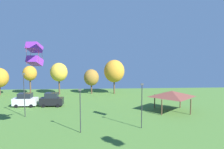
{
  "coord_description": "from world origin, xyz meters",
  "views": [
    {
      "loc": [
        -0.68,
        2.36,
        9.72
      ],
      "look_at": [
        0.12,
        16.23,
        8.38
      ],
      "focal_mm": 32.0,
      "sensor_mm": 36.0,
      "label": 1
    }
  ],
  "objects_px": {
    "light_post_0": "(24,93)",
    "treeline_tree_2": "(59,72)",
    "light_post_2": "(142,103)",
    "light_post_1": "(80,108)",
    "kite_flying_2": "(34,54)",
    "treeline_tree_4": "(114,71)",
    "treeline_tree_1": "(30,73)",
    "parked_car_leftmost": "(25,100)",
    "treeline_tree_3": "(91,77)",
    "kite_flying_3": "(61,0)",
    "park_pavilion": "(172,94)",
    "parked_car_second_from_left": "(52,100)"
  },
  "relations": [
    {
      "from": "light_post_2",
      "to": "kite_flying_3",
      "type": "bearing_deg",
      "value": -139.97
    },
    {
      "from": "kite_flying_2",
      "to": "parked_car_leftmost",
      "type": "height_order",
      "value": "kite_flying_2"
    },
    {
      "from": "treeline_tree_4",
      "to": "kite_flying_2",
      "type": "bearing_deg",
      "value": -112.44
    },
    {
      "from": "treeline_tree_1",
      "to": "parked_car_leftmost",
      "type": "bearing_deg",
      "value": -75.26
    },
    {
      "from": "kite_flying_3",
      "to": "park_pavilion",
      "type": "relative_size",
      "value": 0.66
    },
    {
      "from": "park_pavilion",
      "to": "treeline_tree_1",
      "type": "height_order",
      "value": "treeline_tree_1"
    },
    {
      "from": "light_post_0",
      "to": "treeline_tree_2",
      "type": "height_order",
      "value": "treeline_tree_2"
    },
    {
      "from": "kite_flying_3",
      "to": "treeline_tree_3",
      "type": "height_order",
      "value": "kite_flying_3"
    },
    {
      "from": "light_post_0",
      "to": "treeline_tree_3",
      "type": "height_order",
      "value": "light_post_0"
    },
    {
      "from": "light_post_2",
      "to": "treeline_tree_4",
      "type": "height_order",
      "value": "treeline_tree_4"
    },
    {
      "from": "kite_flying_2",
      "to": "light_post_0",
      "type": "bearing_deg",
      "value": 118.42
    },
    {
      "from": "park_pavilion",
      "to": "treeline_tree_2",
      "type": "xyz_separation_m",
      "value": [
        -22.56,
        16.36,
        2.45
      ]
    },
    {
      "from": "parked_car_leftmost",
      "to": "light_post_1",
      "type": "relative_size",
      "value": 0.78
    },
    {
      "from": "park_pavilion",
      "to": "treeline_tree_2",
      "type": "bearing_deg",
      "value": 144.05
    },
    {
      "from": "parked_car_leftmost",
      "to": "light_post_2",
      "type": "bearing_deg",
      "value": -32.51
    },
    {
      "from": "treeline_tree_2",
      "to": "treeline_tree_1",
      "type": "bearing_deg",
      "value": 175.04
    },
    {
      "from": "parked_car_leftmost",
      "to": "treeline_tree_2",
      "type": "xyz_separation_m",
      "value": [
        4.05,
        11.56,
        4.28
      ]
    },
    {
      "from": "kite_flying_3",
      "to": "treeline_tree_3",
      "type": "relative_size",
      "value": 0.66
    },
    {
      "from": "parked_car_second_from_left",
      "to": "treeline_tree_3",
      "type": "height_order",
      "value": "treeline_tree_3"
    },
    {
      "from": "park_pavilion",
      "to": "light_post_2",
      "type": "height_order",
      "value": "light_post_2"
    },
    {
      "from": "kite_flying_2",
      "to": "light_post_0",
      "type": "relative_size",
      "value": 0.4
    },
    {
      "from": "light_post_1",
      "to": "treeline_tree_2",
      "type": "bearing_deg",
      "value": 107.01
    },
    {
      "from": "light_post_1",
      "to": "treeline_tree_2",
      "type": "height_order",
      "value": "treeline_tree_2"
    },
    {
      "from": "light_post_0",
      "to": "light_post_1",
      "type": "relative_size",
      "value": 1.24
    },
    {
      "from": "light_post_1",
      "to": "treeline_tree_1",
      "type": "xyz_separation_m",
      "value": [
        -14.96,
        25.8,
        2.03
      ]
    },
    {
      "from": "park_pavilion",
      "to": "treeline_tree_1",
      "type": "bearing_deg",
      "value": 150.33
    },
    {
      "from": "light_post_0",
      "to": "light_post_2",
      "type": "bearing_deg",
      "value": -19.09
    },
    {
      "from": "light_post_2",
      "to": "light_post_1",
      "type": "bearing_deg",
      "value": -172.07
    },
    {
      "from": "parked_car_second_from_left",
      "to": "light_post_2",
      "type": "relative_size",
      "value": 0.71
    },
    {
      "from": "parked_car_leftmost",
      "to": "treeline_tree_4",
      "type": "distance_m",
      "value": 21.8
    },
    {
      "from": "parked_car_leftmost",
      "to": "light_post_2",
      "type": "height_order",
      "value": "light_post_2"
    },
    {
      "from": "light_post_0",
      "to": "light_post_2",
      "type": "relative_size",
      "value": 1.15
    },
    {
      "from": "kite_flying_3",
      "to": "light_post_1",
      "type": "relative_size",
      "value": 0.74
    },
    {
      "from": "kite_flying_2",
      "to": "light_post_2",
      "type": "distance_m",
      "value": 14.64
    },
    {
      "from": "parked_car_second_from_left",
      "to": "treeline_tree_3",
      "type": "relative_size",
      "value": 0.69
    },
    {
      "from": "parked_car_second_from_left",
      "to": "treeline_tree_4",
      "type": "bearing_deg",
      "value": 44.13
    },
    {
      "from": "park_pavilion",
      "to": "treeline_tree_1",
      "type": "distance_m",
      "value": 34.38
    },
    {
      "from": "parked_car_second_from_left",
      "to": "treeline_tree_2",
      "type": "distance_m",
      "value": 12.49
    },
    {
      "from": "light_post_2",
      "to": "treeline_tree_2",
      "type": "distance_m",
      "value": 28.8
    },
    {
      "from": "treeline_tree_1",
      "to": "treeline_tree_4",
      "type": "height_order",
      "value": "treeline_tree_4"
    },
    {
      "from": "treeline_tree_3",
      "to": "treeline_tree_2",
      "type": "bearing_deg",
      "value": -176.04
    },
    {
      "from": "parked_car_second_from_left",
      "to": "treeline_tree_1",
      "type": "height_order",
      "value": "treeline_tree_1"
    },
    {
      "from": "park_pavilion",
      "to": "treeline_tree_1",
      "type": "relative_size",
      "value": 0.88
    },
    {
      "from": "kite_flying_2",
      "to": "treeline_tree_4",
      "type": "distance_m",
      "value": 29.05
    },
    {
      "from": "parked_car_second_from_left",
      "to": "treeline_tree_1",
      "type": "bearing_deg",
      "value": 124.51
    },
    {
      "from": "kite_flying_2",
      "to": "treeline_tree_1",
      "type": "relative_size",
      "value": 0.39
    },
    {
      "from": "kite_flying_3",
      "to": "treeline_tree_4",
      "type": "height_order",
      "value": "kite_flying_3"
    },
    {
      "from": "light_post_1",
      "to": "light_post_2",
      "type": "height_order",
      "value": "light_post_2"
    },
    {
      "from": "treeline_tree_2",
      "to": "treeline_tree_3",
      "type": "bearing_deg",
      "value": 3.96
    },
    {
      "from": "treeline_tree_1",
      "to": "light_post_0",
      "type": "bearing_deg",
      "value": -73.56
    }
  ]
}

